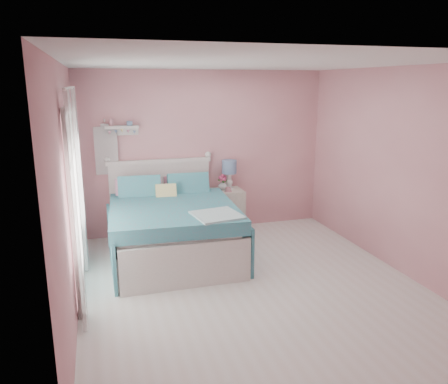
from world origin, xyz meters
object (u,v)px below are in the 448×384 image
bed (172,228)px  table_lamp (229,169)px  vase (223,185)px  teacup (228,189)px  nightstand (227,211)px

bed → table_lamp: 1.53m
table_lamp → vase: size_ratio=3.02×
table_lamp → teacup: table_lamp is taller
table_lamp → teacup: (-0.07, -0.17, -0.30)m
table_lamp → vase: (-0.12, -0.03, -0.25)m
vase → teacup: bearing=-71.7°
bed → teacup: size_ratio=24.51×
bed → teacup: bed is taller
vase → teacup: 0.16m
table_lamp → vase: table_lamp is taller
nightstand → teacup: 0.41m
nightstand → teacup: size_ratio=8.06×
nightstand → vase: vase is taller
table_lamp → vase: bearing=-166.6°
table_lamp → vase: 0.28m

